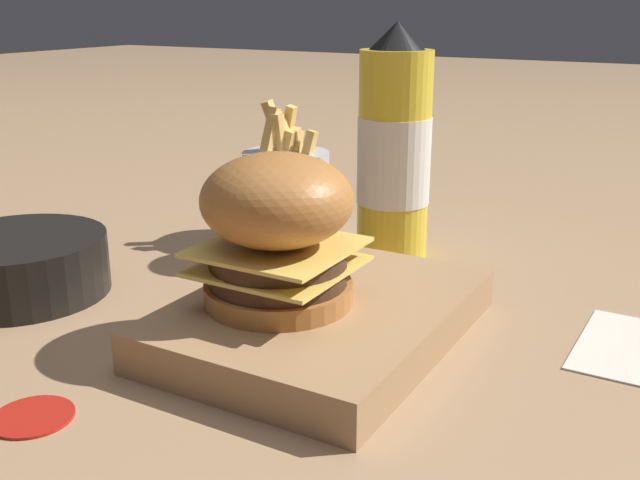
% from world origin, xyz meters
% --- Properties ---
extents(ground_plane, '(6.00, 6.00, 0.00)m').
position_xyz_m(ground_plane, '(0.00, 0.00, 0.00)').
color(ground_plane, '#9E7A56').
extents(serving_board, '(0.26, 0.20, 0.03)m').
position_xyz_m(serving_board, '(0.00, 0.06, 0.02)').
color(serving_board, '#A37A51').
rests_on(serving_board, ground_plane).
extents(burger, '(0.12, 0.12, 0.12)m').
position_xyz_m(burger, '(0.02, 0.03, 0.09)').
color(burger, '#AD6B33').
rests_on(burger, serving_board).
extents(ketchup_bottle, '(0.08, 0.08, 0.24)m').
position_xyz_m(ketchup_bottle, '(-0.22, 0.02, 0.11)').
color(ketchup_bottle, yellow).
rests_on(ketchup_bottle, ground_plane).
extents(fries_basket, '(0.10, 0.10, 0.16)m').
position_xyz_m(fries_basket, '(-0.21, -0.10, 0.05)').
color(fries_basket, '#B7B7BC').
rests_on(fries_basket, ground_plane).
extents(side_bowl, '(0.16, 0.16, 0.05)m').
position_xyz_m(side_bowl, '(0.06, -0.23, 0.03)').
color(side_bowl, black).
rests_on(side_bowl, ground_plane).
extents(ketchup_puddle, '(0.05, 0.05, 0.00)m').
position_xyz_m(ketchup_puddle, '(0.20, -0.04, 0.00)').
color(ketchup_puddle, '#B21E14').
rests_on(ketchup_puddle, ground_plane).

